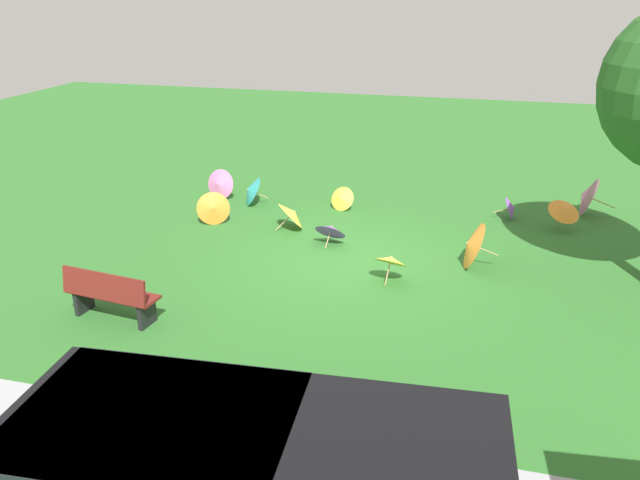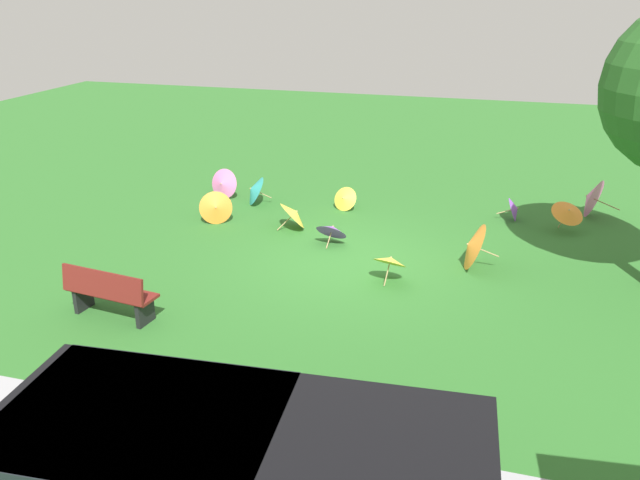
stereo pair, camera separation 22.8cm
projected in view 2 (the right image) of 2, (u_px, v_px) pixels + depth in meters
ground at (350, 260)px, 13.01m from camera, size 40.00×40.00×0.00m
van_dark at (222, 478)px, 6.04m from camera, size 4.72×2.39×1.53m
park_bench at (109, 293)px, 10.60m from camera, size 1.65×0.68×0.90m
parasol_purple_0 at (515, 209)px, 15.03m from camera, size 0.57×0.57×0.58m
parasol_pink_0 at (223, 184)px, 16.55m from camera, size 0.82×0.80×0.78m
parasol_yellow_0 at (390, 260)px, 11.92m from camera, size 0.75×0.73×0.63m
parasol_orange_0 at (568, 212)px, 14.27m from camera, size 0.94×0.93×0.71m
parasol_pink_1 at (590, 197)px, 15.22m from camera, size 1.02×1.02×0.96m
parasol_purple_3 at (332, 229)px, 13.65m from camera, size 0.75×0.70×0.61m
parasol_yellow_3 at (294, 213)px, 14.48m from camera, size 0.92×0.97×0.71m
parasol_orange_1 at (216, 208)px, 14.82m from camera, size 0.87×0.84×0.76m
parasol_yellow_4 at (344, 198)px, 15.73m from camera, size 0.70×0.63×0.58m
parasol_orange_2 at (471, 246)px, 12.47m from camera, size 0.84×1.01×0.94m
parasol_teal_1 at (253, 190)px, 16.11m from camera, size 0.81×0.91×0.75m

